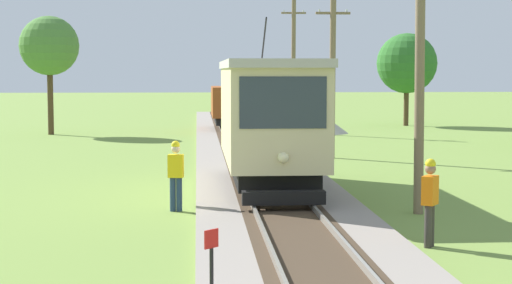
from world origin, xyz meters
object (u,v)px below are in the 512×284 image
Objects in this scene: freight_car at (233,105)px; trackside_signal_marker at (211,264)px; track_worker at (430,198)px; utility_pole_far at (293,64)px; tree_right_near at (49,46)px; tree_left_far at (407,63)px; utility_pole_mid at (332,74)px; second_worker at (176,172)px; red_tram at (269,117)px; gravel_pile at (321,123)px; utility_pole_near_tram at (420,38)px.

freight_car is 4.41× the size of trackside_signal_marker.
utility_pole_far is at bearing 123.17° from track_worker.
tree_right_near is 22.48m from tree_left_far.
utility_pole_mid reaches higher than second_worker.
red_tram is 31.18m from tree_left_far.
gravel_pile is (4.98, -1.27, -0.99)m from freight_car.
utility_pole_mid is 21.17m from tree_left_far.
freight_car is 2.91× the size of second_worker.
gravel_pile is at bearing 77.74° from red_tram.
trackside_signal_marker is at bearing -98.65° from utility_pole_far.
utility_pole_mid is (0.00, 13.07, -0.91)m from utility_pole_near_tram.
trackside_signal_marker is 35.16m from gravel_pile.
utility_pole_mid reaches higher than gravel_pile.
utility_pole_near_tram is 1.29× the size of tree_right_near.
tree_left_far reaches higher than trackside_signal_marker.
tree_right_near is (-13.58, -0.02, 0.94)m from utility_pole_far.
tree_left_far is (21.64, 6.03, -0.88)m from tree_right_near.
tree_right_near reaches higher than track_worker.
utility_pole_near_tram reaches higher than tree_right_near.
trackside_signal_marker is (-5.25, -20.96, -2.75)m from utility_pole_mid.
tree_left_far is at bearing 111.06° from track_worker.
second_worker is at bearing 172.91° from track_worker.
tree_right_near is at bearing -179.92° from utility_pole_far.
second_worker is (-5.99, -12.39, -2.43)m from utility_pole_mid.
utility_pole_mid is at bearing -77.08° from freight_car.
second_worker is at bearing -73.68° from tree_right_near.
track_worker is 33.33m from tree_right_near.
utility_pole_far reaches higher than red_tram.
trackside_signal_marker is (-1.86, -11.58, -1.53)m from red_tram.
utility_pole_near_tram is 4.74× the size of second_worker.
utility_pole_far is 3.74m from gravel_pile.
red_tram is at bearing -33.39° from second_worker.
utility_pole_far is 10.05m from tree_left_far.
freight_car is 0.79× the size of tree_right_near.
trackside_signal_marker is 0.18× the size of tree_right_near.
utility_pole_near_tram is 5.23m from track_worker.
trackside_signal_marker is (-5.25, -7.89, -3.65)m from utility_pole_near_tram.
red_tram reaches higher than freight_car.
track_worker is 0.27× the size of tree_right_near.
second_worker is 0.30× the size of tree_left_far.
freight_car is 2.91× the size of track_worker.
trackside_signal_marker is 0.66× the size of track_worker.
utility_pole_far is at bearing 90.00° from utility_pole_near_tram.
tree_left_far is (8.06, 6.01, 0.07)m from utility_pole_far.
utility_pole_near_tram reaches higher than tree_left_far.
utility_pole_far is at bearing -5.52° from second_worker.
track_worker is (4.43, 3.95, 0.32)m from trackside_signal_marker.
utility_pole_far is 13.61m from tree_right_near.
utility_pole_far is at bearing 81.35° from trackside_signal_marker.
utility_pole_mid is 1.01× the size of tree_right_near.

